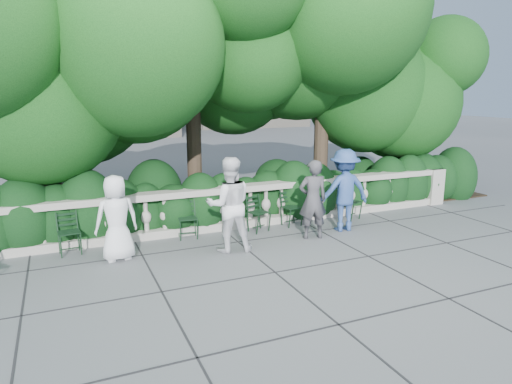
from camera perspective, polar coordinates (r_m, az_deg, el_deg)
name	(u,v)px	position (r m, az deg, el deg)	size (l,w,h in m)	color
ground	(276,251)	(9.19, 2.50, -7.35)	(90.00, 90.00, 0.00)	#54575C
balustrade	(242,207)	(10.62, -1.72, -1.85)	(12.00, 0.44, 1.00)	#9E998E
shrub_hedge	(225,214)	(11.83, -3.86, -2.80)	(15.00, 2.60, 1.70)	black
tree_canopy	(246,56)	(11.87, -1.23, 16.58)	(15.04, 6.52, 6.78)	#3F3023
chair_a	(72,257)	(9.56, -22.01, -7.49)	(0.44, 0.48, 0.84)	black
chair_b	(189,240)	(9.91, -8.36, -5.98)	(0.44, 0.48, 0.84)	black
chair_c	(295,227)	(10.77, 4.91, -4.36)	(0.44, 0.48, 0.84)	black
chair_e	(263,233)	(10.30, 0.85, -5.12)	(0.44, 0.48, 0.84)	black
chair_f	(355,220)	(11.51, 12.28, -3.50)	(0.44, 0.48, 0.84)	black
person_businessman	(117,218)	(8.86, -17.04, -3.14)	(0.79, 0.52, 1.63)	white
person_woman_grey	(313,200)	(9.80, 7.11, -0.94)	(0.62, 0.41, 1.71)	#424146
person_casual_man	(229,205)	(8.95, -3.37, -1.59)	(0.91, 0.71, 1.88)	white
person_older_blue	(344,190)	(10.46, 10.93, 0.22)	(1.21, 0.69, 1.87)	#2F4D8D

